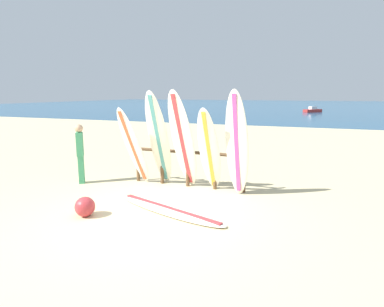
{
  "coord_description": "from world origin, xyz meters",
  "views": [
    {
      "loc": [
        2.8,
        -5.01,
        2.31
      ],
      "look_at": [
        -0.08,
        2.56,
        0.78
      ],
      "focal_mm": 30.18,
      "sensor_mm": 36.0,
      "label": 1
    }
  ],
  "objects": [
    {
      "name": "surfboard_leaning_left",
      "position": [
        -0.71,
        1.94,
        1.19
      ],
      "size": [
        0.57,
        1.09,
        2.38
      ],
      "color": "white",
      "rests_on": "ground"
    },
    {
      "name": "beach_ball",
      "position": [
        -1.15,
        -0.31,
        0.19
      ],
      "size": [
        0.38,
        0.38,
        0.38
      ],
      "primitive_type": "sphere",
      "color": "#B73338",
      "rests_on": "ground"
    },
    {
      "name": "ocean_water",
      "position": [
        0.0,
        58.0,
        0.0
      ],
      "size": [
        120.0,
        80.0,
        0.01
      ],
      "primitive_type": "cube",
      "color": "#1E5984",
      "rests_on": "ground"
    },
    {
      "name": "beachgoer_standing",
      "position": [
        -2.75,
        1.54,
        0.84
      ],
      "size": [
        0.27,
        0.29,
        1.53
      ],
      "color": "#3F9966",
      "rests_on": "ground"
    },
    {
      "name": "surfboard_leaning_center_left",
      "position": [
        -0.08,
        1.94,
        1.2
      ],
      "size": [
        0.7,
        1.0,
        2.4
      ],
      "color": "white",
      "rests_on": "ground"
    },
    {
      "name": "surfboard_rack",
      "position": [
        -0.08,
        2.26,
        0.62
      ],
      "size": [
        2.93,
        0.09,
        1.02
      ],
      "color": "brown",
      "rests_on": "ground"
    },
    {
      "name": "surfboard_lying_on_sand",
      "position": [
        0.22,
        0.5,
        0.04
      ],
      "size": [
        2.74,
        1.4,
        0.08
      ],
      "color": "white",
      "rests_on": "ground"
    },
    {
      "name": "small_boat_offshore",
      "position": [
        2.46,
        36.59,
        0.26
      ],
      "size": [
        2.18,
        2.33,
        0.71
      ],
      "color": "#B22D28",
      "rests_on": "ocean_water"
    },
    {
      "name": "surfboard_leaning_center_right",
      "position": [
        1.25,
        1.83,
        1.2
      ],
      "size": [
        0.58,
        0.63,
        2.4
      ],
      "color": "silver",
      "rests_on": "ground"
    },
    {
      "name": "surfboard_leaning_center",
      "position": [
        0.6,
        1.86,
        1.01
      ],
      "size": [
        0.49,
        1.02,
        2.02
      ],
      "color": "white",
      "rests_on": "ground"
    },
    {
      "name": "ground_plane",
      "position": [
        0.0,
        0.0,
        0.0
      ],
      "size": [
        120.0,
        120.0,
        0.0
      ],
      "primitive_type": "plane",
      "color": "beige"
    },
    {
      "name": "surfboard_leaning_far_left",
      "position": [
        -1.35,
        1.81,
        1.0
      ],
      "size": [
        0.65,
        1.07,
        1.99
      ],
      "color": "white",
      "rests_on": "ground"
    }
  ]
}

